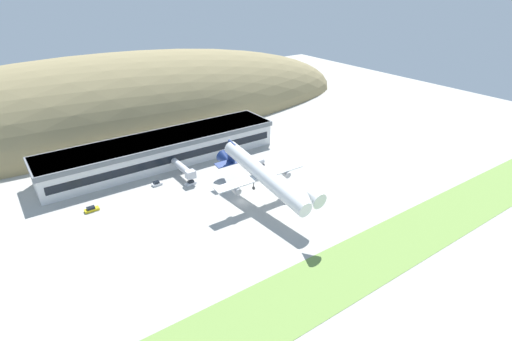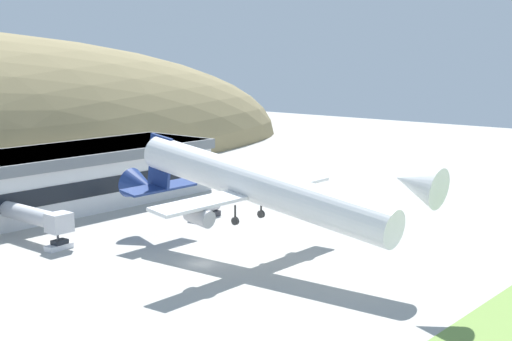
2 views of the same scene
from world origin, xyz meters
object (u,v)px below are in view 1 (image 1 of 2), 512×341
at_px(service_car_1, 92,209).
at_px(fuel_truck, 257,164).
at_px(terminal_building, 162,148).
at_px(service_car_0, 157,184).
at_px(traffic_cone_0, 294,164).
at_px(jetway_0, 184,169).
at_px(cargo_airplane, 262,175).
at_px(service_car_2, 191,183).

xyz_separation_m(service_car_1, fuel_truck, (63.61, -4.26, 0.84)).
height_order(terminal_building, service_car_0, terminal_building).
bearing_deg(traffic_cone_0, terminal_building, 142.56).
xyz_separation_m(service_car_0, service_car_1, (-24.64, -4.64, 0.01)).
xyz_separation_m(jetway_0, fuel_truck, (28.17, -8.06, -2.51)).
relative_size(cargo_airplane, traffic_cone_0, 93.15).
distance_m(jetway_0, traffic_cone_0, 44.83).
height_order(service_car_1, fuel_truck, fuel_truck).
bearing_deg(jetway_0, traffic_cone_0, -18.74).
height_order(jetway_0, service_car_1, jetway_0).
xyz_separation_m(terminal_building, service_car_2, (0.17, -24.17, -5.59)).
bearing_deg(fuel_truck, service_car_2, 175.39).
relative_size(service_car_0, traffic_cone_0, 6.39).
height_order(cargo_airplane, service_car_1, cargo_airplane).
bearing_deg(service_car_2, service_car_1, 176.79).
distance_m(terminal_building, service_car_1, 41.78).
xyz_separation_m(service_car_1, traffic_cone_0, (77.75, -10.56, -0.36)).
bearing_deg(fuel_truck, service_car_1, 176.16).
relative_size(service_car_2, traffic_cone_0, 7.24).
bearing_deg(service_car_1, terminal_building, 32.42).
xyz_separation_m(terminal_building, jetway_0, (0.48, -18.41, -2.19)).
bearing_deg(cargo_airplane, terminal_building, 105.52).
distance_m(jetway_0, service_car_1, 35.80).
height_order(service_car_2, fuel_truck, fuel_truck).
relative_size(terminal_building, service_car_1, 21.19).
bearing_deg(service_car_1, service_car_2, -3.21).
distance_m(cargo_airplane, fuel_truck, 29.52).
height_order(terminal_building, jetway_0, terminal_building).
xyz_separation_m(cargo_airplane, service_car_0, (-24.31, 32.80, -10.09)).
distance_m(service_car_0, service_car_1, 25.07).
distance_m(jetway_0, service_car_2, 6.70).
bearing_deg(jetway_0, service_car_1, -173.89).
xyz_separation_m(service_car_0, traffic_cone_0, (53.11, -15.20, -0.35)).
relative_size(terminal_building, traffic_cone_0, 167.62).
bearing_deg(cargo_airplane, jetway_0, 112.92).
bearing_deg(service_car_2, cargo_airplane, -62.18).
relative_size(service_car_0, service_car_2, 0.88).
xyz_separation_m(jetway_0, service_car_2, (-0.31, -5.76, -3.40)).
xyz_separation_m(jetway_0, cargo_airplane, (13.51, -31.95, 6.73)).
bearing_deg(fuel_truck, traffic_cone_0, -24.00).
distance_m(service_car_2, traffic_cone_0, 43.48).
bearing_deg(service_car_0, fuel_truck, -12.87).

